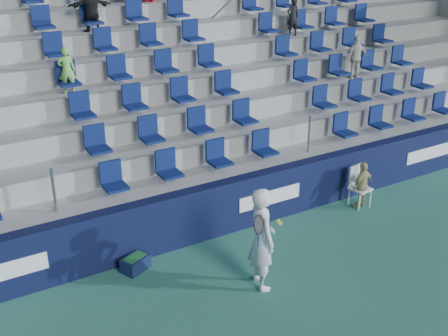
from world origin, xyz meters
name	(u,v)px	position (x,y,z in m)	size (l,w,h in m)	color
ground	(297,317)	(0.00, 0.00, 0.00)	(70.00, 70.00, 0.00)	#31735C
sponsor_wall	(208,212)	(0.00, 3.15, 0.60)	(24.00, 0.32, 1.20)	#0E1334
grandstand	(116,86)	(-0.01, 8.24, 2.14)	(24.00, 8.17, 6.63)	#9C9C97
tennis_player	(262,238)	(0.00, 1.11, 1.00)	(0.71, 0.81, 1.99)	silver
line_judge_chair	(358,183)	(3.79, 2.65, 0.57)	(0.49, 0.50, 0.99)	white
line_judge	(362,185)	(3.79, 2.50, 0.58)	(0.68, 0.28, 1.15)	tan
ball_bin	(135,263)	(-1.83, 2.75, 0.16)	(0.62, 0.53, 0.30)	#101A3B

